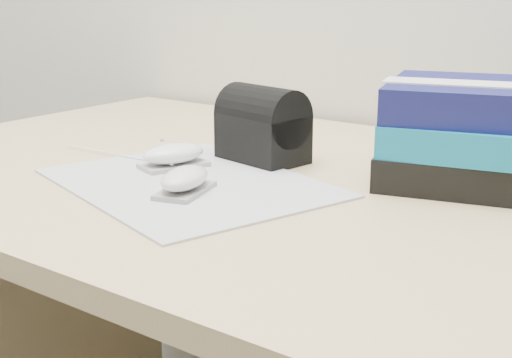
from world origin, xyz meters
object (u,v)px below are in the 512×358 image
Objects in this scene: pouch at (263,125)px; book_stack at (492,135)px; mouse_rear at (174,156)px; mouse_front at (185,180)px; desk at (388,342)px.

book_stack is at bearing 14.73° from pouch.
mouse_rear reaches higher than mouse_front.
mouse_front is 0.21m from pouch.
pouch is at bearing 96.69° from mouse_front.
desk is 0.38m from mouse_front.
mouse_front is 0.32× the size of book_stack.
book_stack reaches higher than pouch.
mouse_rear is 0.78× the size of pouch.
pouch is (-0.32, -0.08, -0.01)m from book_stack.
mouse_rear is at bearing -123.25° from pouch.
mouse_rear is at bearing -158.26° from desk.
pouch reaches higher than mouse_front.
book_stack reaches higher than desk.
book_stack is (0.10, 0.08, 0.30)m from desk.
pouch reaches higher than mouse_rear.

